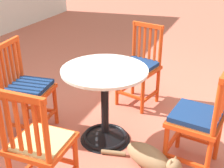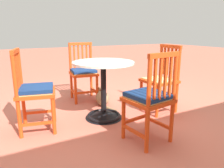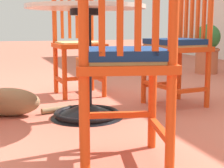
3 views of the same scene
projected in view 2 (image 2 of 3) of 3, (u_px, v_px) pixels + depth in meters
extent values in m
plane|color=#BC604C|center=(108.00, 116.00, 2.78)|extent=(24.00, 24.00, 0.00)
cone|color=black|center=(104.00, 114.00, 2.74)|extent=(0.48, 0.48, 0.10)
torus|color=black|center=(104.00, 116.00, 2.74)|extent=(0.44, 0.44, 0.04)
cylinder|color=black|center=(103.00, 90.00, 2.66)|extent=(0.07, 0.07, 0.66)
cylinder|color=black|center=(103.00, 65.00, 2.58)|extent=(0.20, 0.20, 0.04)
cylinder|color=silver|center=(103.00, 63.00, 2.57)|extent=(0.76, 0.76, 0.02)
cylinder|color=#D64214|center=(157.00, 101.00, 2.70)|extent=(0.04, 0.04, 0.45)
cylinder|color=#D64214|center=(141.00, 94.00, 2.99)|extent=(0.04, 0.04, 0.45)
cylinder|color=#D64214|center=(178.00, 80.00, 2.81)|extent=(0.04, 0.04, 0.91)
cylinder|color=#D64214|center=(160.00, 76.00, 3.09)|extent=(0.04, 0.04, 0.91)
cube|color=#D64214|center=(167.00, 105.00, 2.80)|extent=(0.34, 0.04, 0.03)
cube|color=#D64214|center=(150.00, 98.00, 3.09)|extent=(0.34, 0.04, 0.03)
cube|color=#D64214|center=(149.00, 101.00, 2.86)|extent=(0.04, 0.34, 0.03)
cube|color=#D64214|center=(159.00, 81.00, 2.87)|extent=(0.41, 0.41, 0.04)
cube|color=tan|center=(159.00, 79.00, 2.87)|extent=(0.36, 0.36, 0.02)
cube|color=#D64214|center=(175.00, 63.00, 2.81)|extent=(0.02, 0.02, 0.39)
cube|color=#D64214|center=(171.00, 62.00, 2.87)|extent=(0.02, 0.02, 0.39)
cube|color=#D64214|center=(168.00, 62.00, 2.92)|extent=(0.02, 0.02, 0.39)
cube|color=#D64214|center=(164.00, 61.00, 2.98)|extent=(0.02, 0.02, 0.39)
cube|color=#D64214|center=(171.00, 46.00, 2.84)|extent=(0.04, 0.38, 0.04)
cylinder|color=#D64214|center=(97.00, 88.00, 3.31)|extent=(0.04, 0.04, 0.45)
cylinder|color=#D64214|center=(76.00, 90.00, 3.19)|extent=(0.04, 0.04, 0.45)
cylinder|color=#D64214|center=(91.00, 70.00, 3.56)|extent=(0.04, 0.04, 0.91)
cylinder|color=#D64214|center=(71.00, 71.00, 3.44)|extent=(0.04, 0.04, 0.91)
cube|color=#D64214|center=(94.00, 90.00, 3.49)|extent=(0.07, 0.34, 0.03)
cube|color=#D64214|center=(74.00, 92.00, 3.37)|extent=(0.07, 0.34, 0.03)
cube|color=#D64214|center=(87.00, 92.00, 3.27)|extent=(0.34, 0.07, 0.03)
cube|color=#D64214|center=(83.00, 74.00, 3.35)|extent=(0.45, 0.45, 0.04)
cube|color=tan|center=(83.00, 72.00, 3.35)|extent=(0.39, 0.39, 0.02)
cube|color=#D64214|center=(87.00, 57.00, 3.48)|extent=(0.03, 0.02, 0.39)
cube|color=#D64214|center=(83.00, 57.00, 3.46)|extent=(0.03, 0.02, 0.39)
cube|color=#D64214|center=(78.00, 57.00, 3.44)|extent=(0.03, 0.02, 0.39)
cube|color=#D64214|center=(74.00, 57.00, 3.41)|extent=(0.03, 0.02, 0.39)
cube|color=#D64214|center=(80.00, 44.00, 3.40)|extent=(0.38, 0.08, 0.04)
cube|color=navy|center=(83.00, 70.00, 3.34)|extent=(0.40, 0.40, 0.04)
cylinder|color=#D64214|center=(54.00, 104.00, 2.57)|extent=(0.04, 0.04, 0.45)
cylinder|color=#D64214|center=(53.00, 115.00, 2.25)|extent=(0.04, 0.04, 0.45)
cylinder|color=#D64214|center=(22.00, 88.00, 2.43)|extent=(0.04, 0.04, 0.91)
cylinder|color=#D64214|center=(17.00, 97.00, 2.11)|extent=(0.04, 0.04, 0.91)
cube|color=#D64214|center=(40.00, 112.00, 2.55)|extent=(0.34, 0.11, 0.03)
cube|color=#D64214|center=(37.00, 124.00, 2.23)|extent=(0.34, 0.11, 0.03)
cube|color=#D64214|center=(54.00, 114.00, 2.43)|extent=(0.11, 0.34, 0.03)
cube|color=#D64214|center=(36.00, 93.00, 2.32)|extent=(0.48, 0.48, 0.04)
cube|color=tan|center=(36.00, 91.00, 2.32)|extent=(0.42, 0.42, 0.02)
cube|color=#D64214|center=(19.00, 70.00, 2.31)|extent=(0.02, 0.03, 0.39)
cube|color=#D64214|center=(18.00, 71.00, 2.25)|extent=(0.02, 0.03, 0.39)
cube|color=#D64214|center=(17.00, 72.00, 2.19)|extent=(0.02, 0.03, 0.39)
cube|color=#D64214|center=(15.00, 73.00, 2.12)|extent=(0.02, 0.03, 0.39)
cube|color=#D64214|center=(15.00, 51.00, 2.17)|extent=(0.12, 0.38, 0.04)
cube|color=navy|center=(36.00, 88.00, 2.31)|extent=(0.43, 0.43, 0.04)
cylinder|color=#D64214|center=(123.00, 118.00, 2.17)|extent=(0.04, 0.04, 0.45)
cylinder|color=#D64214|center=(147.00, 111.00, 2.36)|extent=(0.04, 0.04, 0.45)
cylinder|color=#D64214|center=(148.00, 106.00, 1.85)|extent=(0.04, 0.04, 0.91)
cylinder|color=#D64214|center=(173.00, 99.00, 2.04)|extent=(0.04, 0.04, 0.91)
cube|color=#D64214|center=(134.00, 132.00, 2.06)|extent=(0.07, 0.34, 0.03)
cube|color=#D64214|center=(158.00, 123.00, 2.25)|extent=(0.07, 0.34, 0.03)
cube|color=#D64214|center=(136.00, 119.00, 2.28)|extent=(0.34, 0.07, 0.03)
cube|color=#D64214|center=(148.00, 100.00, 2.08)|extent=(0.45, 0.45, 0.04)
cube|color=tan|center=(148.00, 98.00, 2.08)|extent=(0.39, 0.39, 0.02)
cube|color=#D64214|center=(155.00, 80.00, 1.83)|extent=(0.03, 0.02, 0.39)
cube|color=#D64214|center=(160.00, 79.00, 1.87)|extent=(0.03, 0.02, 0.39)
cube|color=#D64214|center=(165.00, 78.00, 1.91)|extent=(0.03, 0.02, 0.39)
cube|color=#D64214|center=(170.00, 77.00, 1.95)|extent=(0.03, 0.02, 0.39)
cube|color=#D64214|center=(164.00, 55.00, 1.84)|extent=(0.38, 0.08, 0.04)
cube|color=navy|center=(148.00, 95.00, 2.07)|extent=(0.40, 0.40, 0.04)
ellipsoid|color=#8E704C|center=(102.00, 98.00, 3.24)|extent=(0.35, 0.48, 0.19)
ellipsoid|color=silver|center=(102.00, 96.00, 3.34)|extent=(0.21, 0.22, 0.14)
sphere|color=#8E704C|center=(101.00, 90.00, 3.47)|extent=(0.12, 0.12, 0.12)
ellipsoid|color=silver|center=(101.00, 90.00, 3.51)|extent=(0.06, 0.06, 0.04)
cone|color=#8E704C|center=(99.00, 87.00, 3.44)|extent=(0.04, 0.04, 0.04)
cone|color=#8E704C|center=(103.00, 87.00, 3.45)|extent=(0.04, 0.04, 0.04)
ellipsoid|color=#8E704C|center=(98.00, 99.00, 3.41)|extent=(0.10, 0.13, 0.05)
ellipsoid|color=#8E704C|center=(105.00, 98.00, 3.42)|extent=(0.10, 0.13, 0.05)
cylinder|color=#8E704C|center=(111.00, 109.00, 2.97)|extent=(0.09, 0.22, 0.04)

